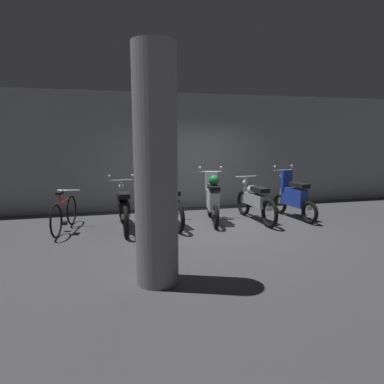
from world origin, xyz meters
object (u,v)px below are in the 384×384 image
motorbike_slot_2 (213,198)px  bicycle (64,214)px  motorbike_slot_3 (255,201)px  support_pillar (156,168)px  motorbike_slot_4 (293,197)px  motorbike_slot_0 (123,207)px  motorbike_slot_1 (169,204)px

motorbike_slot_2 → bicycle: (-3.32, 0.02, -0.21)m
motorbike_slot_2 → motorbike_slot_3: 1.04m
motorbike_slot_2 → support_pillar: size_ratio=0.52×
motorbike_slot_3 → motorbike_slot_4: size_ratio=1.16×
bicycle → motorbike_slot_0: bearing=-6.7°
motorbike_slot_3 → support_pillar: size_ratio=0.61×
motorbike_slot_0 → support_pillar: size_ratio=0.61×
bicycle → support_pillar: bearing=-63.0°
motorbike_slot_0 → support_pillar: support_pillar is taller
motorbike_slot_0 → motorbike_slot_1: (1.03, 0.09, 0.00)m
motorbike_slot_2 → bicycle: motorbike_slot_2 is taller
motorbike_slot_0 → motorbike_slot_4: 4.14m
support_pillar → bicycle: bearing=117.0°
motorbike_slot_0 → motorbike_slot_3: (3.11, 0.00, -0.00)m
motorbike_slot_0 → motorbike_slot_2: 2.08m
bicycle → support_pillar: support_pillar is taller
motorbike_slot_2 → motorbike_slot_4: same height
motorbike_slot_0 → motorbike_slot_2: bearing=3.5°
motorbike_slot_1 → support_pillar: (-0.71, -3.02, 1.10)m
motorbike_slot_1 → motorbike_slot_2: 1.05m
motorbike_slot_1 → motorbike_slot_2: (1.04, 0.04, 0.08)m
motorbike_slot_4 → bicycle: (-5.38, 0.11, -0.17)m
motorbike_slot_1 → motorbike_slot_2: bearing=2.0°
motorbike_slot_1 → motorbike_slot_4: (3.11, -0.05, 0.04)m
motorbike_slot_1 → motorbike_slot_2: motorbike_slot_2 is taller
motorbike_slot_3 → support_pillar: (-2.78, -2.93, 1.10)m
motorbike_slot_0 → bicycle: motorbike_slot_0 is taller
motorbike_slot_3 → motorbike_slot_4: motorbike_slot_4 is taller
motorbike_slot_1 → motorbike_slot_3: motorbike_slot_1 is taller
motorbike_slot_2 → motorbike_slot_4: size_ratio=1.00×
motorbike_slot_4 → motorbike_slot_3: bearing=-177.9°
motorbike_slot_3 → motorbike_slot_1: bearing=177.5°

